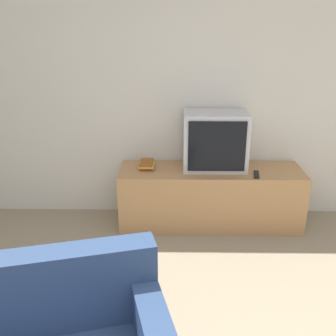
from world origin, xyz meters
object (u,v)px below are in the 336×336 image
television (215,141)px  book_stack (146,164)px  tv_stand (210,197)px  remote_on_stand (256,174)px

television → book_stack: television is taller
tv_stand → book_stack: (-0.64, 0.04, 0.33)m
tv_stand → television: (0.03, 0.06, 0.57)m
book_stack → remote_on_stand: size_ratio=1.30×
remote_on_stand → book_stack: bearing=169.6°
tv_stand → book_stack: book_stack is taller
television → tv_stand: bearing=-115.5°
television → book_stack: (-0.67, -0.02, -0.24)m
book_stack → remote_on_stand: bearing=-10.4°
tv_stand → television: bearing=64.5°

